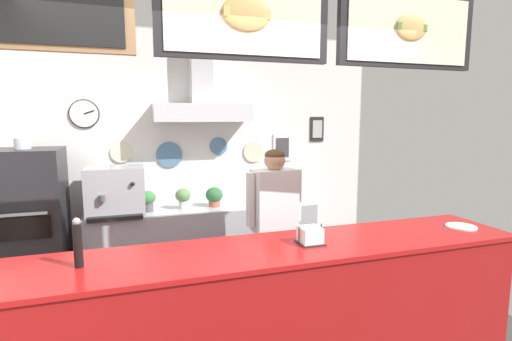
% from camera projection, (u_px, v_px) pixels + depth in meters
% --- Properties ---
extents(back_wall_assembly, '(4.51, 2.33, 2.87)m').
position_uv_depth(back_wall_assembly, '(195.00, 147.00, 4.47)').
color(back_wall_assembly, '#9E9E99').
rests_on(back_wall_assembly, ground_plane).
extents(service_counter, '(3.62, 0.63, 1.09)m').
position_uv_depth(service_counter, '(256.00, 331.00, 2.46)').
color(service_counter, maroon).
rests_on(service_counter, ground_plane).
extents(back_prep_counter, '(2.53, 0.56, 0.89)m').
position_uv_depth(back_prep_counter, '(205.00, 246.00, 4.40)').
color(back_prep_counter, '#A3A5AD').
rests_on(back_prep_counter, ground_plane).
extents(pizza_oven, '(0.65, 0.65, 1.70)m').
position_uv_depth(pizza_oven, '(30.00, 233.00, 3.68)').
color(pizza_oven, '#232326').
rests_on(pizza_oven, ground_plane).
extents(shop_worker, '(0.57, 0.26, 1.60)m').
position_uv_depth(shop_worker, '(274.00, 227.00, 3.64)').
color(shop_worker, '#232328').
rests_on(shop_worker, ground_plane).
extents(espresso_machine, '(0.58, 0.51, 0.50)m').
position_uv_depth(espresso_machine, '(115.00, 191.00, 4.00)').
color(espresso_machine, '#A3A5AD').
rests_on(espresso_machine, back_prep_counter).
extents(potted_thyme, '(0.17, 0.17, 0.23)m').
position_uv_depth(potted_thyme, '(183.00, 197.00, 4.24)').
color(potted_thyme, beige).
rests_on(potted_thyme, back_prep_counter).
extents(potted_sage, '(0.19, 0.19, 0.24)m').
position_uv_depth(potted_sage, '(268.00, 191.00, 4.54)').
color(potted_sage, beige).
rests_on(potted_sage, back_prep_counter).
extents(potted_basil, '(0.19, 0.19, 0.22)m').
position_uv_depth(potted_basil, '(214.00, 196.00, 4.37)').
color(potted_basil, '#9E563D').
rests_on(potted_basil, back_prep_counter).
extents(potted_oregano, '(0.16, 0.16, 0.22)m').
position_uv_depth(potted_oregano, '(148.00, 200.00, 4.13)').
color(potted_oregano, '#4C4C51').
rests_on(potted_oregano, back_prep_counter).
extents(napkin_holder, '(0.16, 0.16, 0.12)m').
position_uv_depth(napkin_holder, '(310.00, 236.00, 2.49)').
color(napkin_holder, '#262628').
rests_on(napkin_holder, service_counter).
extents(pepper_grinder, '(0.05, 0.05, 0.27)m').
position_uv_depth(pepper_grinder, '(78.00, 243.00, 2.08)').
color(pepper_grinder, black).
rests_on(pepper_grinder, service_counter).
extents(condiment_plate, '(0.21, 0.21, 0.01)m').
position_uv_depth(condiment_plate, '(461.00, 227.00, 2.85)').
color(condiment_plate, white).
rests_on(condiment_plate, service_counter).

